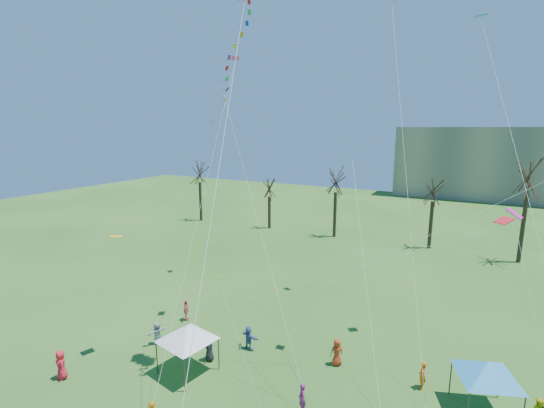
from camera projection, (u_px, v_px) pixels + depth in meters
The scene contains 6 objects.
bare_tree_row at pixel (446, 193), 44.10m from camera, with size 69.47×9.09×12.31m.
big_box_kite at pixel (235, 65), 19.47m from camera, with size 2.84×6.71×22.83m.
canopy_tent_white at pixel (187, 333), 22.84m from camera, with size 3.98×3.98×3.04m.
canopy_tent_blue at pixel (487, 369), 19.50m from camera, with size 3.69×3.69×2.96m.
festival_crowd at pixel (300, 395), 20.01m from camera, with size 26.87×10.39×1.83m.
small_kites_aloft at pixel (340, 154), 22.66m from camera, with size 26.99×20.26×32.63m.
Camera 1 is at (7.38, -11.35, 14.70)m, focal length 25.00 mm.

